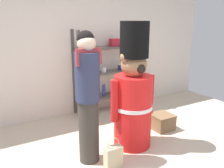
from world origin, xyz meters
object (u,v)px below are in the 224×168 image
(merchandise_shelf, at_px, (104,70))
(person_shopper, at_px, (88,95))
(teddy_bear_guard, at_px, (133,95))
(display_crate, at_px, (162,122))
(shopping_bag, at_px, (113,157))

(merchandise_shelf, bearing_deg, person_shopper, -123.83)
(merchandise_shelf, distance_m, person_shopper, 1.84)
(teddy_bear_guard, distance_m, display_crate, 1.01)
(person_shopper, height_order, shopping_bag, person_shopper)
(display_crate, bearing_deg, shopping_bag, -156.12)
(merchandise_shelf, distance_m, teddy_bear_guard, 1.49)
(person_shopper, bearing_deg, teddy_bear_guard, 4.74)
(shopping_bag, height_order, display_crate, shopping_bag)
(display_crate, bearing_deg, merchandise_shelf, 109.47)
(merchandise_shelf, xyz_separation_m, shopping_bag, (-0.84, -1.84, -0.68))
(person_shopper, distance_m, display_crate, 1.68)
(shopping_bag, bearing_deg, merchandise_shelf, 65.60)
(person_shopper, xyz_separation_m, display_crate, (1.47, 0.25, -0.78))
(merchandise_shelf, bearing_deg, shopping_bag, -114.40)
(shopping_bag, xyz_separation_m, display_crate, (1.29, 0.57, -0.02))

